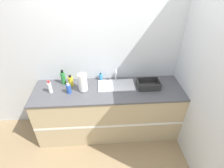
# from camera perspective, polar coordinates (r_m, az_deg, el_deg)

# --- Properties ---
(ground_plane) EXTENTS (12.00, 12.00, 0.00)m
(ground_plane) POSITION_cam_1_polar(r_m,az_deg,el_deg) (3.14, -0.62, -18.99)
(ground_plane) COLOR #937A56
(wall_back) EXTENTS (4.73, 0.06, 2.60)m
(wall_back) POSITION_cam_1_polar(r_m,az_deg,el_deg) (2.85, -1.59, 9.09)
(wall_back) COLOR silver
(wall_back) RESTS_ON ground_plane
(wall_right) EXTENTS (0.06, 2.68, 2.60)m
(wall_right) POSITION_cam_1_polar(r_m,az_deg,el_deg) (2.83, 23.88, 5.81)
(wall_right) COLOR silver
(wall_right) RESTS_ON ground_plane
(counter_cabinet) EXTENTS (2.35, 0.70, 0.91)m
(counter_cabinet) POSITION_cam_1_polar(r_m,az_deg,el_deg) (3.02, -1.04, -8.66)
(counter_cabinet) COLOR tan
(counter_cabinet) RESTS_ON ground_plane
(sink) EXTENTS (0.58, 0.32, 0.23)m
(sink) POSITION_cam_1_polar(r_m,az_deg,el_deg) (2.80, 1.43, -0.31)
(sink) COLOR silver
(sink) RESTS_ON counter_cabinet
(paper_towel_roll) EXTENTS (0.13, 0.13, 0.29)m
(paper_towel_roll) POSITION_cam_1_polar(r_m,az_deg,el_deg) (2.66, -9.52, 0.47)
(paper_towel_roll) COLOR #4C4C51
(paper_towel_roll) RESTS_ON counter_cabinet
(dish_rack) EXTENTS (0.35, 0.24, 0.12)m
(dish_rack) POSITION_cam_1_polar(r_m,az_deg,el_deg) (2.81, 11.77, -0.31)
(dish_rack) COLOR #2D2D2D
(dish_rack) RESTS_ON counter_cabinet
(bottle_yellow) EXTENTS (0.08, 0.08, 0.19)m
(bottle_yellow) POSITION_cam_1_polar(r_m,az_deg,el_deg) (2.85, -13.35, 0.98)
(bottle_yellow) COLOR yellow
(bottle_yellow) RESTS_ON counter_cabinet
(bottle_blue) EXTENTS (0.07, 0.07, 0.17)m
(bottle_blue) POSITION_cam_1_polar(r_m,az_deg,el_deg) (2.69, -13.96, -1.50)
(bottle_blue) COLOR #2D56B7
(bottle_blue) RESTS_ON counter_cabinet
(bottle_green) EXTENTS (0.07, 0.07, 0.25)m
(bottle_green) POSITION_cam_1_polar(r_m,az_deg,el_deg) (2.92, -15.67, 2.00)
(bottle_green) COLOR #2D8C3D
(bottle_green) RESTS_ON counter_cabinet
(bottle_white_spray) EXTENTS (0.06, 0.06, 0.21)m
(bottle_white_spray) POSITION_cam_1_polar(r_m,az_deg,el_deg) (2.78, -19.65, -1.01)
(bottle_white_spray) COLOR white
(bottle_white_spray) RESTS_ON counter_cabinet
(soap_dispenser) EXTENTS (0.06, 0.06, 0.13)m
(soap_dispenser) POSITION_cam_1_polar(r_m,az_deg,el_deg) (2.93, -3.71, 2.35)
(soap_dispenser) COLOR #338CCC
(soap_dispenser) RESTS_ON counter_cabinet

